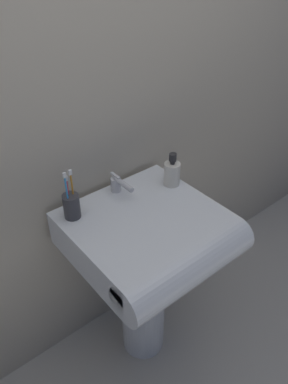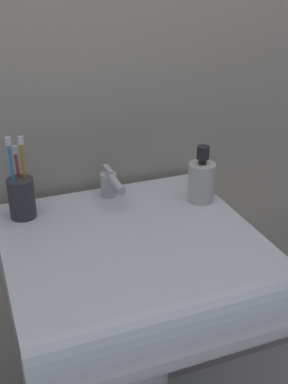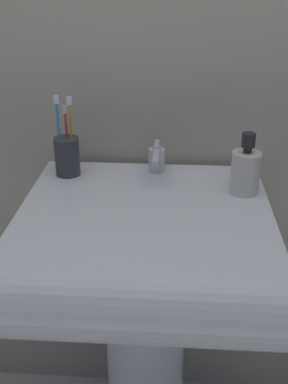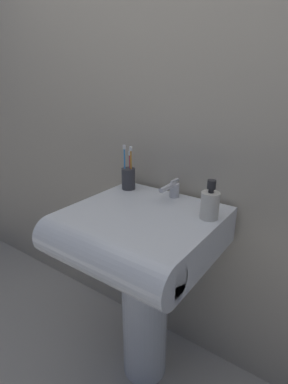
# 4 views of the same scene
# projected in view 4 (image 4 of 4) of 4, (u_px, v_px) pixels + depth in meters

# --- Properties ---
(ground_plane) EXTENTS (6.00, 6.00, 0.00)m
(ground_plane) POSITION_uv_depth(u_px,v_px,m) (145.00, 367.00, 1.49)
(ground_plane) COLOR #ADA89E
(ground_plane) RESTS_ON ground
(wall_back) EXTENTS (5.00, 0.05, 2.40)m
(wall_back) POSITION_uv_depth(u_px,v_px,m) (185.00, 114.00, 1.29)
(wall_back) COLOR #B7AD99
(wall_back) RESTS_ON ground
(sink_pedestal) EXTENTS (0.21, 0.21, 0.70)m
(sink_pedestal) POSITION_uv_depth(u_px,v_px,m) (145.00, 311.00, 1.37)
(sink_pedestal) COLOR white
(sink_pedestal) RESTS_ON ground
(sink_basin) EXTENTS (0.57, 0.58, 0.15)m
(sink_basin) POSITION_uv_depth(u_px,v_px,m) (136.00, 234.00, 1.17)
(sink_basin) COLOR white
(sink_basin) RESTS_ON sink_pedestal
(faucet) EXTENTS (0.04, 0.14, 0.08)m
(faucet) POSITION_uv_depth(u_px,v_px,m) (172.00, 189.00, 1.31)
(faucet) COLOR silver
(faucet) RESTS_ON sink_basin
(toothbrush_cup) EXTENTS (0.06, 0.06, 0.21)m
(toothbrush_cup) POSITION_uv_depth(u_px,v_px,m) (128.00, 178.00, 1.42)
(toothbrush_cup) COLOR #38383D
(toothbrush_cup) RESTS_ON sink_basin
(soap_bottle) EXTENTS (0.07, 0.07, 0.15)m
(soap_bottle) POSITION_uv_depth(u_px,v_px,m) (210.00, 204.00, 1.11)
(soap_bottle) COLOR silver
(soap_bottle) RESTS_ON sink_basin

